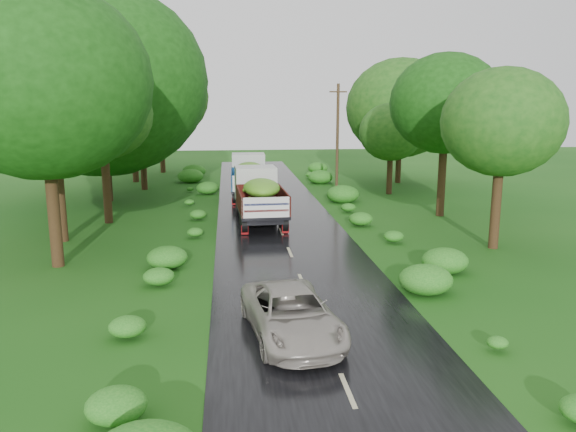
{
  "coord_description": "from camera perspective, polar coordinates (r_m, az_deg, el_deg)",
  "views": [
    {
      "loc": [
        -2.62,
        -15.56,
        6.54
      ],
      "look_at": [
        -0.12,
        7.69,
        1.7
      ],
      "focal_mm": 35.0,
      "sensor_mm": 36.0,
      "label": 1
    }
  ],
  "objects": [
    {
      "name": "truck_far",
      "position": [
        38.38,
        -3.97,
        4.25
      ],
      "size": [
        2.47,
        6.72,
        2.81
      ],
      "rotation": [
        0.0,
        0.0,
        -0.01
      ],
      "color": "black",
      "rests_on": "ground"
    },
    {
      "name": "ground",
      "position": [
        17.08,
        3.21,
        -10.84
      ],
      "size": [
        120.0,
        120.0,
        0.0
      ],
      "primitive_type": "plane",
      "color": "#154A0F",
      "rests_on": "ground"
    },
    {
      "name": "trees_left",
      "position": [
        38.04,
        -17.39,
        12.05
      ],
      "size": [
        6.56,
        34.05,
        10.03
      ],
      "color": "black",
      "rests_on": "ground"
    },
    {
      "name": "road_lines",
      "position": [
        22.67,
        0.75,
        -5.01
      ],
      "size": [
        0.12,
        69.6,
        0.0
      ],
      "color": "#BFB78C",
      "rests_on": "road"
    },
    {
      "name": "truck_near",
      "position": [
        30.48,
        -2.97,
        2.32
      ],
      "size": [
        2.62,
        6.76,
        2.8
      ],
      "rotation": [
        0.0,
        0.0,
        0.04
      ],
      "color": "black",
      "rests_on": "ground"
    },
    {
      "name": "utility_pole",
      "position": [
        41.38,
        5.05,
        8.08
      ],
      "size": [
        1.33,
        0.42,
        7.71
      ],
      "rotation": [
        0.0,
        0.0,
        0.24
      ],
      "color": "#382616",
      "rests_on": "ground"
    },
    {
      "name": "trees_right",
      "position": [
        37.84,
        13.45,
        10.06
      ],
      "size": [
        5.86,
        24.12,
        7.95
      ],
      "color": "black",
      "rests_on": "ground"
    },
    {
      "name": "car",
      "position": [
        15.87,
        0.35,
        -9.92
      ],
      "size": [
        2.86,
        5.1,
        1.35
      ],
      "primitive_type": "imported",
      "rotation": [
        0.0,
        0.0,
        0.13
      ],
      "color": "#A29A90",
      "rests_on": "road"
    },
    {
      "name": "shrubs",
      "position": [
        30.31,
        -1.06,
        -0.09
      ],
      "size": [
        11.9,
        44.0,
        0.7
      ],
      "color": "#186718",
      "rests_on": "ground"
    },
    {
      "name": "road",
      "position": [
        21.73,
        1.07,
        -5.8
      ],
      "size": [
        6.5,
        80.0,
        0.02
      ],
      "primitive_type": "cube",
      "color": "black",
      "rests_on": "ground"
    }
  ]
}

